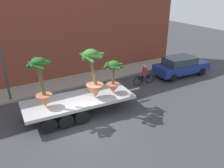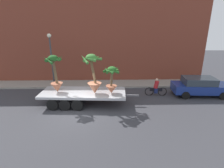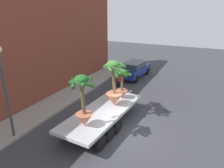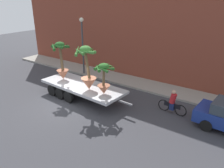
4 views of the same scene
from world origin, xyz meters
name	(u,v)px [view 1 (image 1 of 4)]	position (x,y,z in m)	size (l,w,h in m)	color
ground_plane	(88,128)	(0.00, 0.00, 0.00)	(60.00, 60.00, 0.00)	#38383D
sidewalk	(52,86)	(0.00, 6.10, 0.07)	(24.00, 2.20, 0.15)	gray
building_facade	(39,23)	(0.00, 7.80, 4.37)	(24.00, 1.20, 8.74)	brown
flatbed_trailer	(75,103)	(-0.04, 1.61, 0.77)	(7.29, 2.68, 0.98)	#B7BABF
potted_palm_rear	(94,77)	(1.05, 1.27, 2.25)	(1.54, 1.45, 2.86)	#C17251
potted_palm_middle	(113,77)	(2.33, 1.29, 1.99)	(1.29, 1.32, 1.98)	#B26647
potted_palm_front	(42,84)	(-1.71, 1.63, 2.28)	(1.38, 1.43, 2.73)	#B26647
cyclist	(144,76)	(6.10, 3.14, 0.67)	(1.84, 0.37, 1.54)	black
parked_car	(181,66)	(9.78, 3.06, 0.83)	(4.67, 2.09, 1.58)	navy
street_lamp	(1,53)	(-3.00, 5.30, 3.23)	(0.36, 0.36, 4.83)	#383D42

